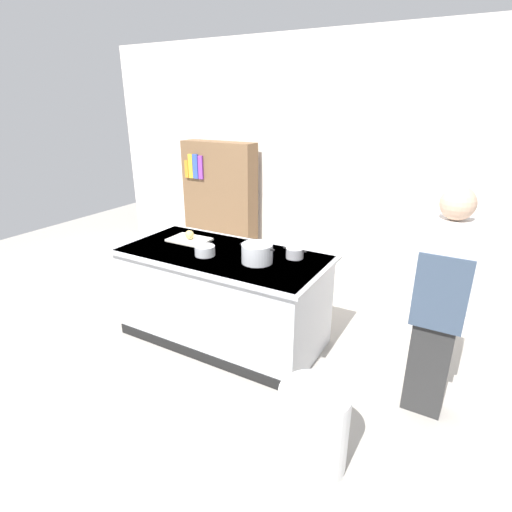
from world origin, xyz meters
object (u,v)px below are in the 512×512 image
sauce_pan (295,253)px  trash_bin (313,428)px  onion (189,235)px  mixing_bowl (205,251)px  bookshelf (220,202)px  person_chef (440,301)px  stock_pot (257,253)px

sauce_pan → trash_bin: size_ratio=0.39×
onion → mixing_bowl: size_ratio=0.49×
onion → sauce_pan: size_ratio=0.41×
onion → trash_bin: (1.81, -1.10, -0.68)m
bookshelf → trash_bin: bearing=-46.9°
person_chef → trash_bin: bearing=147.5°
sauce_pan → trash_bin: (0.70, -1.20, -0.66)m
stock_pot → mixing_bowl: size_ratio=1.83×
onion → mixing_bowl: (0.37, -0.25, -0.02)m
mixing_bowl → person_chef: (1.98, 0.06, -0.03)m
sauce_pan → mixing_bowl: (-0.74, -0.35, -0.00)m
stock_pot → trash_bin: (0.94, -0.94, -0.70)m
person_chef → bookshelf: 3.66m
stock_pot → mixing_bowl: (-0.50, -0.09, -0.04)m
sauce_pan → trash_bin: sauce_pan is taller
sauce_pan → person_chef: person_chef is taller
trash_bin → onion: bearing=148.8°
trash_bin → bookshelf: 3.84m
trash_bin → bookshelf: size_ratio=0.33×
onion → stock_pot: (0.87, -0.16, 0.02)m
mixing_bowl → person_chef: 1.98m
stock_pot → person_chef: size_ratio=0.20×
person_chef → sauce_pan: bearing=75.3°
trash_bin → person_chef: size_ratio=0.33×
bookshelf → mixing_bowl: bearing=-58.9°
person_chef → bookshelf: (-3.14, 1.87, -0.06)m
trash_bin → mixing_bowl: bearing=149.4°
mixing_bowl → stock_pot: bearing=10.1°
mixing_bowl → trash_bin: (1.43, -0.85, -0.66)m
onion → bookshelf: bookshelf is taller
onion → sauce_pan: (1.11, 0.10, -0.02)m
sauce_pan → trash_bin: 1.54m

